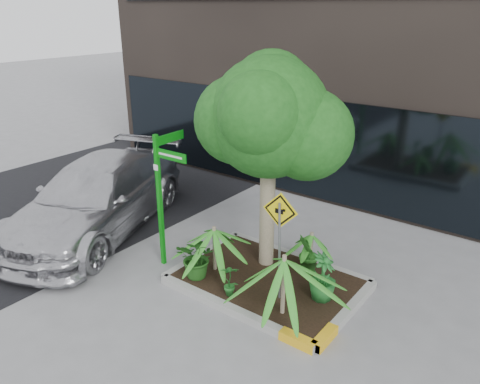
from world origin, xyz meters
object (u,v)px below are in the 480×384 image
Objects in this scene: tree at (270,118)px; parked_car at (97,197)px; cattle_sign at (280,229)px; street_sign_post at (163,187)px.

tree is 4.72m from parked_car.
tree is 0.75× the size of parked_car.
tree is 2.01m from cattle_sign.
tree is 2.43m from street_sign_post.
street_sign_post is 1.35× the size of cattle_sign.
tree is 2.10× the size of cattle_sign.
street_sign_post reaches higher than parked_car.
cattle_sign is (0.87, -0.95, -1.54)m from tree.
street_sign_post is 2.59m from cattle_sign.
parked_car is 2.51m from street_sign_post.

